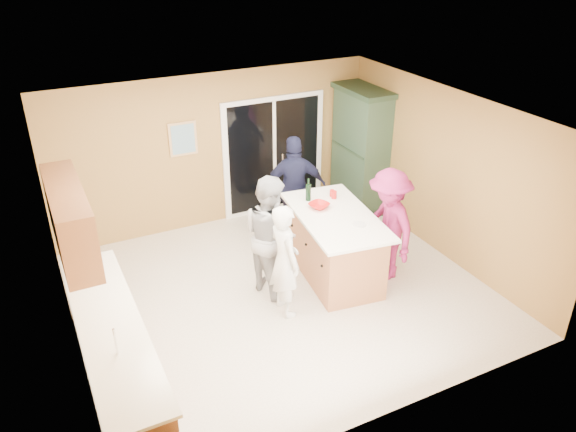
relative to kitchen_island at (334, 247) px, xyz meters
name	(u,v)px	position (x,y,z in m)	size (l,w,h in m)	color
floor	(282,293)	(-0.90, -0.09, -0.47)	(5.50, 5.50, 0.00)	beige
ceiling	(281,116)	(-0.90, -0.09, 2.13)	(5.50, 5.00, 0.10)	silver
wall_back	(216,151)	(-0.90, 2.41, 0.83)	(5.50, 0.10, 2.60)	tan
wall_front	(394,317)	(-0.90, -2.59, 0.83)	(5.50, 0.10, 2.60)	tan
wall_left	(61,261)	(-3.65, -0.09, 0.83)	(0.10, 5.00, 2.60)	tan
wall_right	(445,175)	(1.85, -0.09, 0.83)	(0.10, 5.00, 2.60)	tan
left_cabinet_run	(117,368)	(-3.35, -1.14, -0.01)	(0.65, 3.05, 1.24)	#B26D45
upper_cabinets	(70,220)	(-3.48, -0.29, 1.41)	(0.35, 1.60, 0.75)	#B26D45
sliding_door	(274,155)	(0.15, 2.38, 0.58)	(1.90, 0.07, 2.10)	white
framed_picture	(183,139)	(-1.45, 2.39, 1.13)	(0.46, 0.04, 0.56)	tan
kitchen_island	(334,247)	(0.00, 0.00, 0.00)	(1.27, 2.02, 1.00)	#B26D45
green_hutch	(361,151)	(1.59, 1.81, 0.61)	(0.63, 1.20, 2.21)	#223825
woman_white	(285,261)	(-1.04, -0.47, 0.32)	(0.58, 0.38, 1.58)	silver
woman_grey	(270,235)	(-0.98, 0.10, 0.40)	(0.85, 0.66, 1.74)	#ADADB0
woman_navy	(295,189)	(0.00, 1.28, 0.41)	(1.03, 0.43, 1.76)	#181835
woman_magenta	(388,225)	(0.66, -0.35, 0.38)	(1.09, 0.63, 1.69)	#9A214D
serving_bowl	(319,206)	(-0.10, 0.30, 0.57)	(0.28, 0.28, 0.07)	red
tulip_vase	(89,262)	(-3.35, 0.02, 0.67)	(0.22, 0.15, 0.41)	#B22311
tumbler_near	(332,193)	(0.26, 0.55, 0.58)	(0.07, 0.07, 0.10)	red
tumbler_far	(334,195)	(0.25, 0.48, 0.59)	(0.08, 0.08, 0.12)	red
wine_bottle	(308,192)	(-0.13, 0.59, 0.67)	(0.08, 0.08, 0.34)	black
white_plate	(359,224)	(0.13, -0.40, 0.54)	(0.19, 0.19, 0.01)	silver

